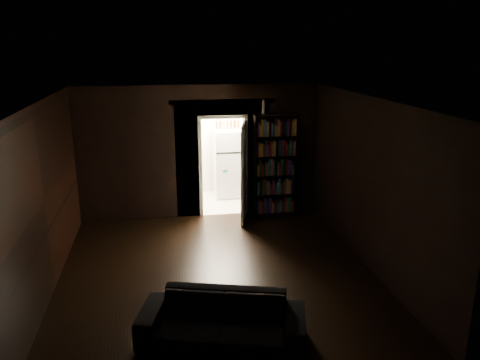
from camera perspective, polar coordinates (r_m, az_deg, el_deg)
The scene contains 9 objects.
ground at distance 7.72m, azimuth -2.78°, elevation -11.46°, with size 5.50×5.50×0.00m, color black.
room_walls at distance 8.12m, azimuth -3.99°, elevation 2.66°, with size 5.02×5.61×2.84m.
kitchen_alcove at distance 11.00m, azimuth -2.90°, elevation 3.79°, with size 2.20×1.80×2.60m.
sofa at distance 6.00m, azimuth -2.19°, elevation -15.97°, with size 2.04×0.88×0.78m, color black.
bookshelf at distance 9.95m, azimuth 4.18°, elevation 1.77°, with size 0.90×0.32×2.20m, color black.
refrigerator at distance 11.28m, azimuth -1.29°, elevation 2.13°, with size 0.74×0.68×1.65m, color silver.
door at distance 9.61m, azimuth 0.44°, elevation 0.81°, with size 0.85×0.05×2.05m, color silver.
figurine at distance 9.73m, azimuth 2.87°, elevation 8.89°, with size 0.09×0.09×0.27m, color white.
bottles at distance 11.08m, azimuth -1.54°, elevation 6.92°, with size 0.65×0.08×0.26m, color black.
Camera 1 is at (-0.83, -6.78, 3.61)m, focal length 35.00 mm.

